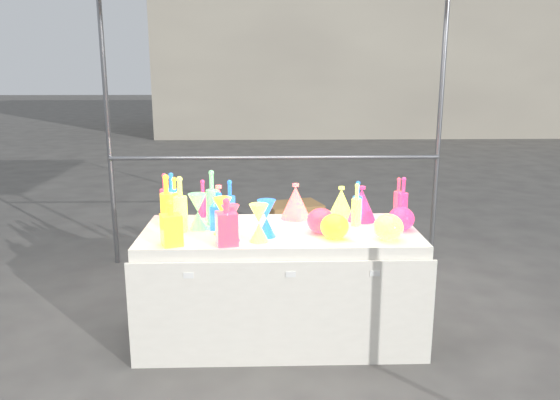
{
  "coord_description": "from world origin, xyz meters",
  "views": [
    {
      "loc": [
        -0.1,
        -3.45,
        1.76
      ],
      "look_at": [
        0.0,
        0.0,
        0.95
      ],
      "focal_mm": 35.0,
      "sensor_mm": 36.0,
      "label": 1
    }
  ],
  "objects_px": {
    "decanter_0": "(171,223)",
    "hourglass_0": "(231,223)",
    "display_table": "(280,284)",
    "lampshade_0": "(219,202)",
    "globe_0": "(335,228)",
    "cardboard_box_closed": "(293,222)",
    "bottle_0": "(175,197)"
  },
  "relations": [
    {
      "from": "display_table",
      "to": "cardboard_box_closed",
      "type": "bearing_deg",
      "value": 84.52
    },
    {
      "from": "display_table",
      "to": "cardboard_box_closed",
      "type": "distance_m",
      "value": 2.17
    },
    {
      "from": "display_table",
      "to": "globe_0",
      "type": "bearing_deg",
      "value": -31.69
    },
    {
      "from": "bottle_0",
      "to": "lampshade_0",
      "type": "xyz_separation_m",
      "value": [
        0.32,
        -0.07,
        -0.02
      ]
    },
    {
      "from": "bottle_0",
      "to": "decanter_0",
      "type": "relative_size",
      "value": 1.04
    },
    {
      "from": "display_table",
      "to": "cardboard_box_closed",
      "type": "height_order",
      "value": "display_table"
    },
    {
      "from": "display_table",
      "to": "hourglass_0",
      "type": "relative_size",
      "value": 8.19
    },
    {
      "from": "hourglass_0",
      "to": "decanter_0",
      "type": "bearing_deg",
      "value": -166.83
    },
    {
      "from": "cardboard_box_closed",
      "to": "lampshade_0",
      "type": "distance_m",
      "value": 2.08
    },
    {
      "from": "cardboard_box_closed",
      "to": "lampshade_0",
      "type": "xyz_separation_m",
      "value": [
        -0.63,
        -1.87,
        0.67
      ]
    },
    {
      "from": "lampshade_0",
      "to": "hourglass_0",
      "type": "bearing_deg",
      "value": -59.91
    },
    {
      "from": "display_table",
      "to": "decanter_0",
      "type": "xyz_separation_m",
      "value": [
        -0.66,
        -0.3,
        0.51
      ]
    },
    {
      "from": "decanter_0",
      "to": "lampshade_0",
      "type": "bearing_deg",
      "value": 46.15
    },
    {
      "from": "decanter_0",
      "to": "lampshade_0",
      "type": "height_order",
      "value": "decanter_0"
    },
    {
      "from": "cardboard_box_closed",
      "to": "bottle_0",
      "type": "bearing_deg",
      "value": -135.26
    },
    {
      "from": "cardboard_box_closed",
      "to": "decanter_0",
      "type": "height_order",
      "value": "decanter_0"
    },
    {
      "from": "decanter_0",
      "to": "globe_0",
      "type": "height_order",
      "value": "decanter_0"
    },
    {
      "from": "display_table",
      "to": "lampshade_0",
      "type": "xyz_separation_m",
      "value": [
        -0.42,
        0.29,
        0.5
      ]
    },
    {
      "from": "bottle_0",
      "to": "cardboard_box_closed",
      "type": "bearing_deg",
      "value": 62.19
    },
    {
      "from": "display_table",
      "to": "lampshade_0",
      "type": "relative_size",
      "value": 7.62
    },
    {
      "from": "decanter_0",
      "to": "hourglass_0",
      "type": "height_order",
      "value": "decanter_0"
    },
    {
      "from": "display_table",
      "to": "globe_0",
      "type": "height_order",
      "value": "globe_0"
    },
    {
      "from": "bottle_0",
      "to": "globe_0",
      "type": "height_order",
      "value": "bottle_0"
    },
    {
      "from": "decanter_0",
      "to": "globe_0",
      "type": "distance_m",
      "value": 1.0
    },
    {
      "from": "display_table",
      "to": "globe_0",
      "type": "xyz_separation_m",
      "value": [
        0.33,
        -0.21,
        0.45
      ]
    },
    {
      "from": "bottle_0",
      "to": "decanter_0",
      "type": "xyz_separation_m",
      "value": [
        0.08,
        -0.66,
        -0.01
      ]
    },
    {
      "from": "display_table",
      "to": "cardboard_box_closed",
      "type": "relative_size",
      "value": 3.3
    },
    {
      "from": "decanter_0",
      "to": "hourglass_0",
      "type": "distance_m",
      "value": 0.36
    },
    {
      "from": "display_table",
      "to": "bottle_0",
      "type": "xyz_separation_m",
      "value": [
        -0.74,
        0.36,
        0.52
      ]
    },
    {
      "from": "decanter_0",
      "to": "globe_0",
      "type": "xyz_separation_m",
      "value": [
        0.99,
        0.1,
        -0.07
      ]
    },
    {
      "from": "cardboard_box_closed",
      "to": "bottle_0",
      "type": "relative_size",
      "value": 1.93
    },
    {
      "from": "cardboard_box_closed",
      "to": "decanter_0",
      "type": "distance_m",
      "value": 2.69
    }
  ]
}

